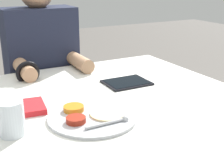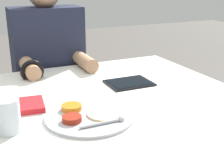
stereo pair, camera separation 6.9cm
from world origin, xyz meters
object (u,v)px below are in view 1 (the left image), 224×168
at_px(person_diner, 45,93).
at_px(red_notebook, 14,110).
at_px(thali_tray, 92,116).
at_px(drinking_glass, 11,118).
at_px(tablet_device, 127,82).

bearing_deg(person_diner, red_notebook, -114.85).
xyz_separation_m(thali_tray, red_notebook, (-0.22, 0.18, 0.00)).
distance_m(red_notebook, drinking_glass, 0.18).
xyz_separation_m(tablet_device, drinking_glass, (-0.55, -0.25, 0.05)).
height_order(thali_tray, drinking_glass, drinking_glass).
height_order(thali_tray, red_notebook, thali_tray).
distance_m(red_notebook, tablet_device, 0.51).
bearing_deg(tablet_device, thali_tray, -138.44).
height_order(red_notebook, drinking_glass, drinking_glass).
relative_size(person_diner, drinking_glass, 11.20).
bearing_deg(person_diner, tablet_device, -65.38).
distance_m(tablet_device, drinking_glass, 0.60).
bearing_deg(drinking_glass, tablet_device, 24.23).
bearing_deg(thali_tray, person_diner, 85.94).
xyz_separation_m(thali_tray, person_diner, (0.05, 0.77, -0.18)).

